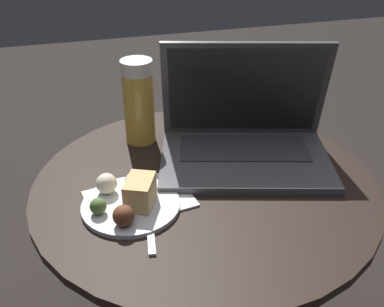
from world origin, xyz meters
The scene contains 6 objects.
table centered at (0.00, 0.00, 0.40)m, with size 0.68×0.68×0.55m.
napkin centered at (-0.14, -0.03, 0.55)m, with size 0.21×0.16×0.00m.
laptop centered at (0.11, 0.06, 0.60)m, with size 0.41×0.33×0.24m.
beer_glass centered at (-0.09, 0.20, 0.65)m, with size 0.07×0.07×0.19m.
snack_plate centered at (-0.16, -0.05, 0.57)m, with size 0.18×0.18×0.06m.
fork centered at (-0.13, -0.09, 0.56)m, with size 0.04×0.16×0.00m.
Camera 1 is at (-0.24, -0.71, 1.05)m, focal length 42.00 mm.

